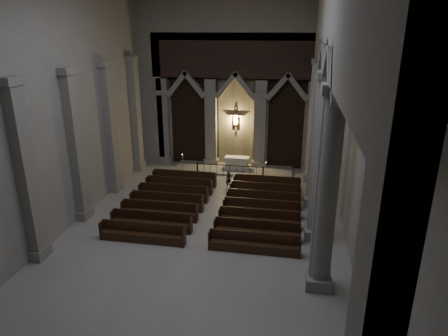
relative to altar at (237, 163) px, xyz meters
name	(u,v)px	position (x,y,z in m)	size (l,w,h in m)	color
room	(195,83)	(-0.29, -10.55, 7.01)	(24.00, 24.10, 12.00)	#A19E98
sanctuary_wall	(236,76)	(-0.29, 0.98, 6.02)	(14.00, 0.77, 12.00)	gray
right_arcade	(328,77)	(5.21, -9.22, 7.23)	(1.00, 24.00, 12.00)	gray
left_pilasters	(95,139)	(-7.04, -7.05, 3.31)	(0.60, 13.00, 8.03)	gray
sanctuary_step	(233,169)	(-0.29, 0.05, -0.52)	(8.50, 2.60, 0.15)	gray
altar	(237,163)	(0.00, 0.00, 0.00)	(1.73, 0.69, 0.88)	beige
altar_rail	(230,169)	(-0.29, -1.47, 0.01)	(4.68, 0.09, 0.92)	black
candle_stand_left	(183,167)	(-3.75, -1.06, -0.22)	(0.23, 0.23, 1.36)	#B09036
candle_stand_right	(265,175)	(2.18, -1.44, -0.26)	(0.21, 0.21, 1.24)	#B09036
pews	(213,207)	(-0.29, -7.15, -0.29)	(9.64, 7.98, 0.95)	black
worshipper	(229,180)	(-0.05, -3.33, -0.06)	(0.39, 0.26, 1.07)	black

